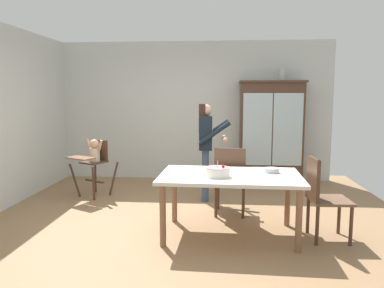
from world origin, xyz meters
The scene contains 11 objects.
ground_plane centered at (0.00, 0.00, 0.00)m, with size 6.24×6.24×0.00m, color #93704C.
wall_back centered at (0.00, 2.63, 1.35)m, with size 5.32×0.06×2.70m, color silver.
china_cabinet centered at (1.48, 2.37, 0.97)m, with size 1.22×0.48×1.93m.
ceramic_vase centered at (1.65, 2.37, 2.05)m, with size 0.13×0.13×0.27m.
high_chair_with_toddler centered at (-1.53, 1.17, 0.65)m, with size 0.78×0.84×0.95m.
adult_person centered at (0.31, 1.08, 0.97)m, with size 0.51×0.49×1.53m.
dining_table centered at (0.66, -0.41, 0.66)m, with size 1.66×1.05×0.74m.
birthday_cake centered at (0.51, -0.53, 0.79)m, with size 0.28×0.28×0.19m.
serving_bowl centered at (1.16, -0.26, 0.77)m, with size 0.18×0.18×0.06m, color #B2BCC6.
dining_chair_far_side centered at (0.68, 0.31, 0.56)m, with size 0.47×0.47×0.96m.
dining_chair_right_end centered at (1.70, -0.44, 0.56)m, with size 0.46×0.46×0.96m.
Camera 1 is at (0.56, -4.68, 1.66)m, focal length 34.69 mm.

